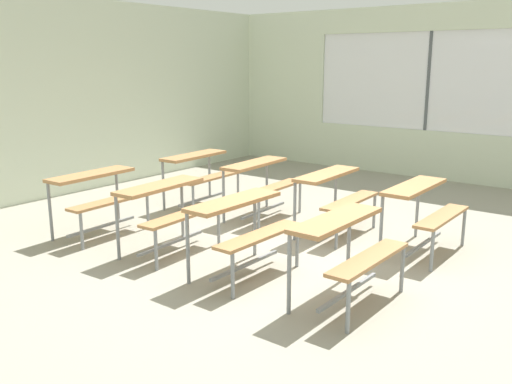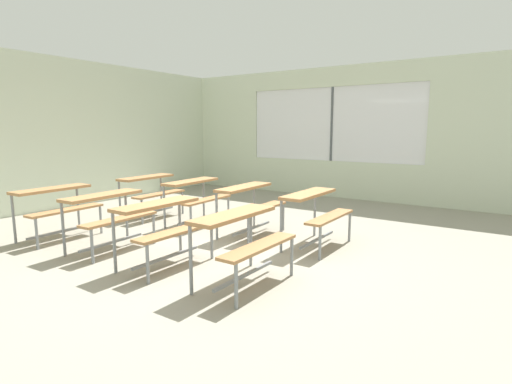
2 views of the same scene
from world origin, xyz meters
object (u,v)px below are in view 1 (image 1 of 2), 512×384
(desk_bench_r3c0, at_px, (98,189))
(desk_bench_r3c1, at_px, (200,167))
(desk_bench_r0c0, at_px, (347,240))
(desk_bench_r1c0, at_px, (243,219))
(desk_bench_r1c1, at_px, (335,188))
(desk_bench_r2c0, at_px, (168,202))
(desk_bench_r0c1, at_px, (424,202))
(desk_bench_r2c1, at_px, (262,176))

(desk_bench_r3c0, height_order, desk_bench_r3c1, same)
(desk_bench_r0c0, relative_size, desk_bench_r1c0, 1.00)
(desk_bench_r1c1, xyz_separation_m, desk_bench_r2c0, (-1.67, 1.12, 0.00))
(desk_bench_r1c0, relative_size, desk_bench_r1c1, 1.00)
(desk_bench_r0c0, height_order, desk_bench_r3c0, same)
(desk_bench_r3c0, bearing_deg, desk_bench_r0c0, -90.89)
(desk_bench_r0c0, bearing_deg, desk_bench_r3c1, 63.56)
(desk_bench_r3c1, bearing_deg, desk_bench_r2c0, -149.19)
(desk_bench_r0c1, xyz_separation_m, desk_bench_r2c0, (-1.66, 2.21, 0.00))
(desk_bench_r3c1, bearing_deg, desk_bench_r3c0, 176.94)
(desk_bench_r2c1, distance_m, desk_bench_r3c0, 2.09)
(desk_bench_r2c1, height_order, desk_bench_r3c0, same)
(desk_bench_r1c0, height_order, desk_bench_r2c0, same)
(desk_bench_r0c0, distance_m, desk_bench_r1c0, 1.11)
(desk_bench_r2c0, height_order, desk_bench_r3c1, same)
(desk_bench_r1c0, relative_size, desk_bench_r3c0, 0.99)
(desk_bench_r1c0, relative_size, desk_bench_r3c1, 0.99)
(desk_bench_r0c1, bearing_deg, desk_bench_r3c0, 117.14)
(desk_bench_r0c1, distance_m, desk_bench_r1c0, 2.04)
(desk_bench_r2c1, bearing_deg, desk_bench_r0c1, -93.96)
(desk_bench_r1c1, bearing_deg, desk_bench_r0c1, -92.20)
(desk_bench_r1c1, height_order, desk_bench_r3c1, same)
(desk_bench_r0c0, xyz_separation_m, desk_bench_r0c1, (1.64, -0.04, 0.00))
(desk_bench_r0c1, height_order, desk_bench_r1c1, same)
(desk_bench_r2c1, xyz_separation_m, desk_bench_r3c0, (-1.78, 1.11, 0.00))
(desk_bench_r2c0, relative_size, desk_bench_r3c1, 1.00)
(desk_bench_r1c0, height_order, desk_bench_r3c0, same)
(desk_bench_r1c0, bearing_deg, desk_bench_r0c0, -86.63)
(desk_bench_r0c1, distance_m, desk_bench_r2c0, 2.76)
(desk_bench_r0c0, height_order, desk_bench_r2c1, same)
(desk_bench_r0c1, xyz_separation_m, desk_bench_r3c0, (-1.72, 3.33, 0.00))
(desk_bench_r0c1, height_order, desk_bench_r3c1, same)
(desk_bench_r2c0, bearing_deg, desk_bench_r1c0, -94.57)
(desk_bench_r0c0, xyz_separation_m, desk_bench_r2c0, (-0.01, 2.18, 0.00))
(desk_bench_r3c0, bearing_deg, desk_bench_r1c0, -91.37)
(desk_bench_r0c0, distance_m, desk_bench_r1c1, 1.97)
(desk_bench_r2c1, bearing_deg, desk_bench_r3c1, 89.04)
(desk_bench_r2c0, relative_size, desk_bench_r3c0, 1.00)
(desk_bench_r0c1, distance_m, desk_bench_r2c1, 2.22)
(desk_bench_r0c0, height_order, desk_bench_r3c1, same)
(desk_bench_r3c1, bearing_deg, desk_bench_r1c0, -130.59)
(desk_bench_r0c0, bearing_deg, desk_bench_r3c0, 92.01)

